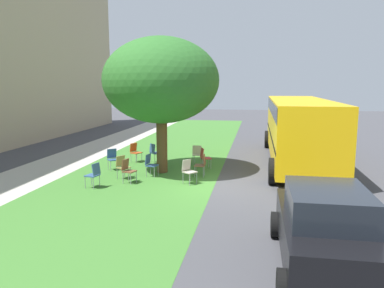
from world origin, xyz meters
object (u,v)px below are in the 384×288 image
object	(u,v)px
chair_1	(197,153)
chair_2	(122,165)
chair_6	(204,156)
chair_9	(128,169)
street_tree	(161,81)
chair_3	(150,163)
chair_10	(94,173)
school_bus	(299,125)
chair_8	(202,163)
chair_4	(154,151)
parked_car	(325,228)
chair_7	(188,170)
chair_5	(113,158)
chair_0	(135,151)

from	to	relation	value
chair_1	chair_2	bearing A→B (deg)	140.88
chair_6	chair_9	size ratio (longest dim) A/B	1.00
street_tree	chair_2	size ratio (longest dim) A/B	6.16
chair_2	chair_3	xyz separation A→B (m)	(0.53, -0.96, 0.00)
chair_9	chair_10	bearing A→B (deg)	131.95
chair_1	school_bus	distance (m)	4.77
chair_8	school_bus	xyz separation A→B (m)	(3.32, -3.95, 1.24)
chair_4	chair_10	distance (m)	4.58
chair_4	parked_car	xyz separation A→B (m)	(-9.16, -5.95, 0.32)
chair_4	parked_car	bearing A→B (deg)	-147.00
chair_4	chair_8	distance (m)	3.37
chair_7	chair_8	xyz separation A→B (m)	(1.13, -0.31, 0.00)
chair_3	chair_9	distance (m)	1.22
chair_6	chair_9	xyz separation A→B (m)	(-2.87, 2.42, 0.00)
chair_4	chair_5	world-z (taller)	same
parked_car	school_bus	world-z (taller)	school_bus
chair_5	chair_1	bearing A→B (deg)	-64.46
chair_1	chair_10	size ratio (longest dim) A/B	1.00
chair_0	parked_car	distance (m)	11.43
chair_0	school_bus	size ratio (longest dim) A/B	0.08
chair_4	chair_7	distance (m)	4.02
chair_2	chair_6	bearing A→B (deg)	-50.97
chair_6	school_bus	bearing A→B (deg)	-65.16
chair_0	chair_2	bearing A→B (deg)	-170.64
chair_6	chair_7	world-z (taller)	same
chair_3	school_bus	size ratio (longest dim) A/B	0.08
chair_5	school_bus	distance (m)	8.38
chair_3	chair_8	bearing A→B (deg)	-80.87
chair_0	school_bus	xyz separation A→B (m)	(1.12, -7.38, 1.24)
chair_4	school_bus	size ratio (longest dim) A/B	0.08
chair_9	chair_2	bearing A→B (deg)	36.30
chair_2	chair_4	bearing A→B (deg)	-7.53
chair_7	chair_8	bearing A→B (deg)	-15.50
chair_0	chair_9	bearing A→B (deg)	-165.71
chair_9	school_bus	distance (m)	8.10
chair_5	chair_9	world-z (taller)	same
chair_3	chair_4	distance (m)	2.61
chair_1	chair_5	size ratio (longest dim) A/B	1.00
chair_10	parked_car	distance (m)	8.32
street_tree	chair_8	distance (m)	3.64
chair_2	chair_10	size ratio (longest dim) A/B	1.00
street_tree	chair_10	xyz separation A→B (m)	(-2.72, 1.74, -3.19)
parked_car	street_tree	bearing A→B (deg)	34.76
chair_0	chair_8	distance (m)	4.08
street_tree	chair_0	bearing A→B (deg)	44.84
chair_2	chair_8	xyz separation A→B (m)	(0.85, -2.93, 0.00)
chair_8	chair_1	bearing A→B (deg)	13.24
street_tree	chair_4	distance (m)	3.73
chair_4	chair_9	size ratio (longest dim) A/B	1.00
chair_7	chair_0	bearing A→B (deg)	43.09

